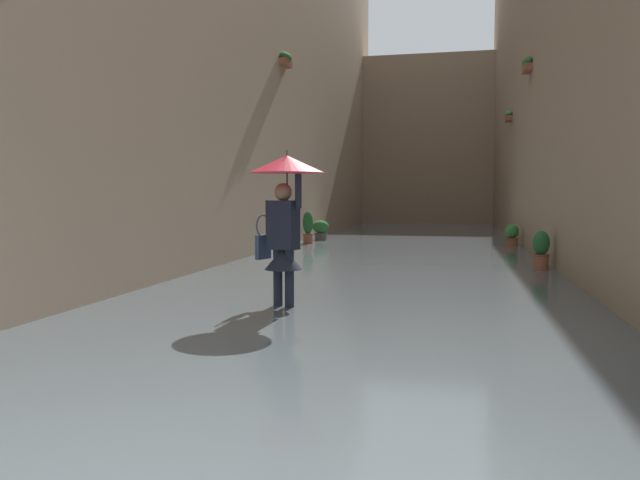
% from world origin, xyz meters
% --- Properties ---
extents(ground_plane, '(72.76, 72.76, 0.00)m').
position_xyz_m(ground_plane, '(0.00, -14.55, 0.00)').
color(ground_plane, '#605B56').
extents(flood_water, '(7.46, 35.11, 0.10)m').
position_xyz_m(flood_water, '(0.00, -14.55, 0.05)').
color(flood_water, '#515B60').
rests_on(flood_water, ground_plane).
extents(building_facade_right, '(2.04, 33.11, 12.64)m').
position_xyz_m(building_facade_right, '(4.23, -14.55, 6.32)').
color(building_facade_right, tan).
rests_on(building_facade_right, ground_plane).
extents(building_facade_far, '(10.26, 1.80, 8.72)m').
position_xyz_m(building_facade_far, '(0.00, -30.01, 4.36)').
color(building_facade_far, gray).
rests_on(building_facade_far, ground_plane).
extents(person_wading, '(0.97, 0.97, 2.13)m').
position_xyz_m(person_wading, '(0.75, -5.14, 1.47)').
color(person_wading, black).
rests_on(person_wading, ground_plane).
extents(potted_plant_far_left, '(0.39, 0.39, 0.72)m').
position_xyz_m(potted_plant_far_left, '(-3.02, -15.67, 0.38)').
color(potted_plant_far_left, '#9E563D').
rests_on(potted_plant_far_left, ground_plane).
extents(potted_plant_near_left, '(0.33, 0.33, 0.85)m').
position_xyz_m(potted_plant_near_left, '(-3.06, -10.05, 0.45)').
color(potted_plant_near_left, '#9E563D').
rests_on(potted_plant_near_left, ground_plane).
extents(potted_plant_near_right, '(0.32, 0.32, 1.06)m').
position_xyz_m(potted_plant_near_right, '(2.91, -15.30, 0.55)').
color(potted_plant_near_right, '#9E563D').
rests_on(potted_plant_near_right, ground_plane).
extents(potted_plant_mid_right, '(0.54, 0.54, 0.73)m').
position_xyz_m(potted_plant_mid_right, '(2.85, -16.82, 0.41)').
color(potted_plant_mid_right, '#66605B').
rests_on(potted_plant_mid_right, ground_plane).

